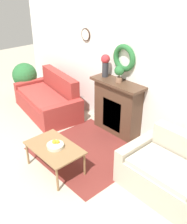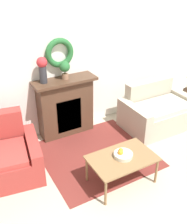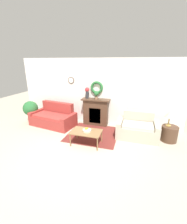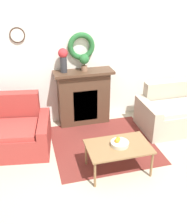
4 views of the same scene
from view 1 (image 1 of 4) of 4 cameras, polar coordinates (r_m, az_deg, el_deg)
name	(u,v)px [view 1 (image 1 of 4)]	position (r m, az deg, el deg)	size (l,w,h in m)	color
ground_plane	(14,184)	(4.48, -16.85, -14.72)	(16.00, 16.00, 0.00)	#ADA38E
floor_rug	(89,151)	(4.97, -1.04, -8.50)	(1.80, 1.72, 0.01)	maroon
wall_back	(126,67)	(5.16, 7.14, 9.66)	(6.80, 0.16, 2.70)	white
fireplace	(117,107)	(5.31, 5.20, 1.07)	(1.15, 0.41, 1.12)	#4C3323
couch_left	(49,100)	(6.28, -9.70, 2.60)	(1.95, 1.22, 0.92)	#9E332D
loveseat_right	(170,174)	(4.17, 16.37, -12.77)	(1.41, 0.92, 0.86)	#B2A893
coffee_table	(54,149)	(4.37, -8.52, -7.99)	(0.96, 0.62, 0.45)	olive
fruit_bowl	(55,145)	(4.32, -8.32, -7.09)	(0.27, 0.27, 0.12)	beige
vase_on_mantel_left	(105,64)	(5.25, 2.61, 10.44)	(0.18, 0.18, 0.45)	#2D2D33
potted_plant_on_mantel	(119,72)	(5.00, 5.63, 8.66)	(0.19, 0.19, 0.32)	#8E664C
potted_plant_floor_by_couch	(25,76)	(7.12, -14.72, 7.56)	(0.63, 0.63, 0.93)	#8E664C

